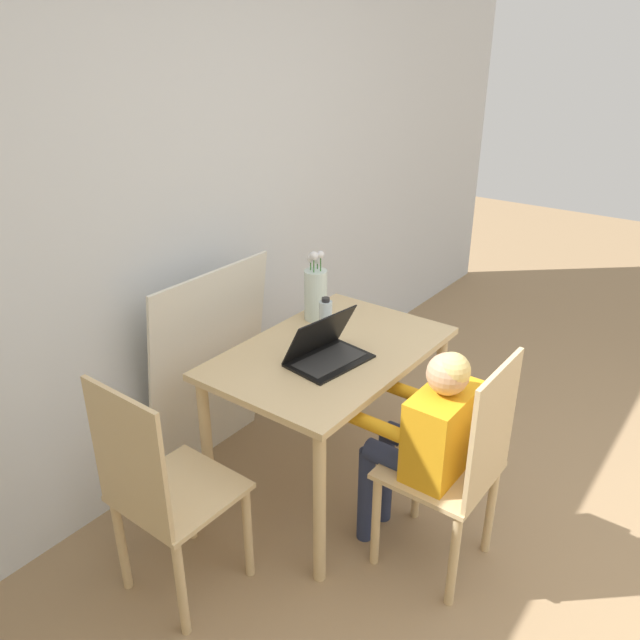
{
  "coord_description": "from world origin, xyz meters",
  "views": [
    {
      "loc": [
        -1.88,
        0.08,
        2.0
      ],
      "look_at": [
        -0.01,
        1.48,
        0.92
      ],
      "focal_mm": 35.0,
      "sensor_mm": 36.0,
      "label": 1
    }
  ],
  "objects_px": {
    "laptop": "(325,350)",
    "flower_vase": "(316,292)",
    "person_seated": "(428,431)",
    "water_bottle": "(326,318)",
    "chair_occupied": "(457,468)",
    "chair_spare": "(163,493)"
  },
  "relations": [
    {
      "from": "chair_occupied",
      "to": "flower_vase",
      "type": "bearing_deg",
      "value": -109.49
    },
    {
      "from": "chair_occupied",
      "to": "flower_vase",
      "type": "height_order",
      "value": "flower_vase"
    },
    {
      "from": "chair_occupied",
      "to": "water_bottle",
      "type": "distance_m",
      "value": 0.88
    },
    {
      "from": "laptop",
      "to": "flower_vase",
      "type": "xyz_separation_m",
      "value": [
        0.31,
        0.29,
        0.09
      ]
    },
    {
      "from": "person_seated",
      "to": "water_bottle",
      "type": "bearing_deg",
      "value": -108.32
    },
    {
      "from": "chair_spare",
      "to": "person_seated",
      "type": "relative_size",
      "value": 1.0
    },
    {
      "from": "person_seated",
      "to": "laptop",
      "type": "bearing_deg",
      "value": -92.19
    },
    {
      "from": "chair_spare",
      "to": "water_bottle",
      "type": "bearing_deg",
      "value": -89.51
    },
    {
      "from": "flower_vase",
      "to": "water_bottle",
      "type": "distance_m",
      "value": 0.19
    },
    {
      "from": "laptop",
      "to": "water_bottle",
      "type": "xyz_separation_m",
      "value": [
        0.2,
        0.14,
        0.04
      ]
    },
    {
      "from": "chair_spare",
      "to": "person_seated",
      "type": "xyz_separation_m",
      "value": [
        0.77,
        -0.65,
        0.11
      ]
    },
    {
      "from": "water_bottle",
      "to": "flower_vase",
      "type": "bearing_deg",
      "value": 51.49
    },
    {
      "from": "chair_occupied",
      "to": "water_bottle",
      "type": "xyz_separation_m",
      "value": [
        0.22,
        0.78,
        0.33
      ]
    },
    {
      "from": "chair_spare",
      "to": "person_seated",
      "type": "height_order",
      "value": "chair_spare"
    },
    {
      "from": "chair_spare",
      "to": "water_bottle",
      "type": "relative_size",
      "value": 5.31
    },
    {
      "from": "chair_occupied",
      "to": "chair_spare",
      "type": "height_order",
      "value": "same"
    },
    {
      "from": "flower_vase",
      "to": "chair_occupied",
      "type": "bearing_deg",
      "value": -109.77
    },
    {
      "from": "laptop",
      "to": "flower_vase",
      "type": "relative_size",
      "value": 1.05
    },
    {
      "from": "person_seated",
      "to": "chair_occupied",
      "type": "bearing_deg",
      "value": 90.0
    },
    {
      "from": "person_seated",
      "to": "flower_vase",
      "type": "relative_size",
      "value": 2.77
    },
    {
      "from": "chair_occupied",
      "to": "chair_spare",
      "type": "xyz_separation_m",
      "value": [
        -0.77,
        0.79,
        0.0
      ]
    },
    {
      "from": "laptop",
      "to": "water_bottle",
      "type": "relative_size",
      "value": 2.02
    }
  ]
}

